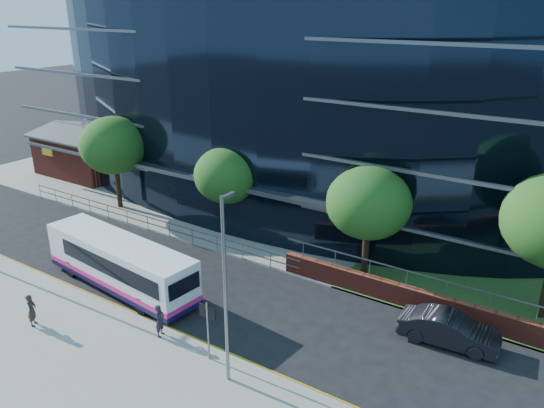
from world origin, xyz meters
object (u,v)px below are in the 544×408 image
Objects in this scene: tree_far_a at (114,145)px; city_bus at (121,264)px; streetlight_east at (225,287)px; street_sign at (208,319)px; brick_pavilion at (88,153)px; parked_car at (449,330)px; pedestrian at (160,321)px; tree_far_c at (369,203)px; tree_far_b at (227,175)px; pedestrian_b at (32,310)px.

tree_far_a is 13.03m from city_bus.
street_sign is at bearing 158.64° from streetlight_east.
brick_pavilion is 35.72m from parked_car.
street_sign reaches higher than parked_car.
pedestrian is (-4.47, 0.67, -3.49)m from streetlight_east.
tree_far_b is at bearing 177.14° from tree_far_c.
pedestrian is at bearing 178.32° from street_sign.
tree_far_c is at bearing -8.82° from brick_pavilion.
streetlight_east is 4.99× the size of pedestrian.
tree_far_b is (19.00, -4.00, 2.27)m from brick_pavilion.
parked_car is at bearing -14.57° from tree_far_b.
tree_far_b is (-7.50, 11.09, 2.06)m from street_sign.
streetlight_east is (19.00, -11.17, -0.42)m from tree_far_a.
pedestrian_b is (-16.95, -9.60, 0.23)m from parked_car.
street_sign is 0.46× the size of tree_far_b.
tree_far_a reaches higher than city_bus.
streetlight_east is (-1.00, -11.17, -0.10)m from tree_far_c.
streetlight_east is (1.50, -0.59, 2.29)m from street_sign.
tree_far_c is at bearing 84.89° from streetlight_east.
pedestrian is (-2.97, 0.09, -1.20)m from street_sign.
tree_far_c is 11.22m from streetlight_east.
tree_far_b is 1.36× the size of parked_car.
tree_far_a reaches higher than tree_far_b.
tree_far_a is 0.67× the size of city_bus.
city_bus reaches higher than pedestrian_b.
tree_far_b is at bearing 92.13° from city_bus.
street_sign is 0.63× the size of parked_car.
brick_pavilion reaches higher than city_bus.
tree_far_a is at bearing -177.14° from tree_far_b.
pedestrian_b is at bearing -130.28° from tree_far_c.
tree_far_c is 7.79m from parked_car.
street_sign reaches higher than pedestrian.
streetlight_east reaches higher than tree_far_b.
parked_car is at bearing 48.23° from streetlight_east.
street_sign is 20.63m from tree_far_a.
tree_far_b is at bearing -42.00° from pedestrian_b.
pedestrian_b reaches higher than parked_car.
tree_far_c is (10.00, -0.50, 0.33)m from tree_far_b.
tree_far_b is at bearing 124.08° from street_sign.
parked_car is 2.75× the size of pedestrian_b.
streetlight_east is 1.79× the size of parked_car.
city_bus is 2.33× the size of parked_car.
city_bus is at bearing -141.86° from tree_far_c.
street_sign is 0.40× the size of tree_far_a.
brick_pavilion is at bearing 38.85° from pedestrian.
tree_far_c is at bearing -2.86° from tree_far_b.
tree_far_a reaches higher than tree_far_c.
pedestrian is at bearing -32.52° from brick_pavilion.
parked_car is (6.77, 7.58, -3.71)m from streetlight_east.
brick_pavilion is 29.46m from tree_far_c.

